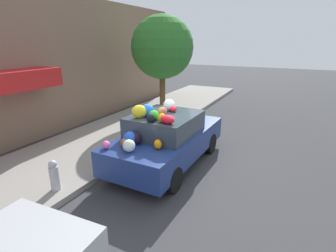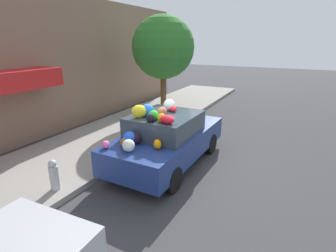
% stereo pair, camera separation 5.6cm
% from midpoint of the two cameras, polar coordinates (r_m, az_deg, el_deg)
% --- Properties ---
extents(ground_plane, '(60.00, 60.00, 0.00)m').
position_cam_midpoint_polar(ground_plane, '(7.38, 0.57, -8.09)').
color(ground_plane, '#38383A').
extents(sidewalk_curb, '(24.00, 3.20, 0.14)m').
position_cam_midpoint_polar(sidewalk_curb, '(8.80, -15.37, -3.82)').
color(sidewalk_curb, gray).
rests_on(sidewalk_curb, ground).
extents(building_facade, '(18.00, 1.20, 4.87)m').
position_cam_midpoint_polar(building_facade, '(9.82, -26.84, 11.31)').
color(building_facade, '#846651').
rests_on(building_facade, ground).
extents(street_tree, '(2.54, 2.54, 4.13)m').
position_cam_midpoint_polar(street_tree, '(11.06, -0.92, 16.70)').
color(street_tree, brown).
rests_on(street_tree, sidewalk_curb).
extents(fire_hydrant, '(0.20, 0.20, 0.70)m').
position_cam_midpoint_polar(fire_hydrant, '(6.26, -23.33, -9.76)').
color(fire_hydrant, '#B2B2B7').
rests_on(fire_hydrant, sidewalk_curb).
extents(art_car, '(4.00, 1.85, 1.77)m').
position_cam_midpoint_polar(art_car, '(7.05, -0.05, -2.60)').
color(art_car, navy).
rests_on(art_car, ground).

